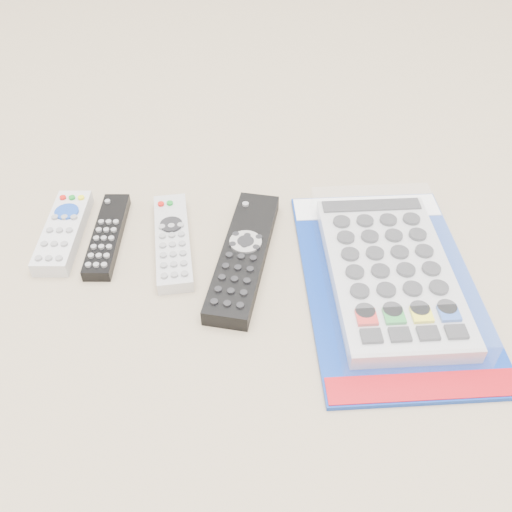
{
  "coord_description": "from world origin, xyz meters",
  "views": [
    {
      "loc": [
        0.06,
        -0.54,
        0.52
      ],
      "look_at": [
        0.04,
        -0.02,
        0.01
      ],
      "focal_mm": 40.0,
      "sensor_mm": 36.0,
      "label": 1
    }
  ],
  "objects_px": {
    "remote_large_black": "(244,255)",
    "jumbo_remote_packaged": "(390,271)",
    "remote_silver_dvd": "(173,241)",
    "remote_small_grey": "(63,231)",
    "remote_slim_black": "(107,235)"
  },
  "relations": [
    {
      "from": "remote_large_black",
      "to": "jumbo_remote_packaged",
      "type": "xyz_separation_m",
      "value": [
        0.18,
        -0.03,
        0.01
      ]
    },
    {
      "from": "remote_silver_dvd",
      "to": "jumbo_remote_packaged",
      "type": "relative_size",
      "value": 0.5
    },
    {
      "from": "remote_large_black",
      "to": "jumbo_remote_packaged",
      "type": "relative_size",
      "value": 0.65
    },
    {
      "from": "remote_silver_dvd",
      "to": "remote_large_black",
      "type": "distance_m",
      "value": 0.1
    },
    {
      "from": "remote_silver_dvd",
      "to": "jumbo_remote_packaged",
      "type": "distance_m",
      "value": 0.28
    },
    {
      "from": "remote_silver_dvd",
      "to": "jumbo_remote_packaged",
      "type": "bearing_deg",
      "value": -21.96
    },
    {
      "from": "jumbo_remote_packaged",
      "to": "remote_silver_dvd",
      "type": "bearing_deg",
      "value": 163.08
    },
    {
      "from": "remote_silver_dvd",
      "to": "remote_large_black",
      "type": "height_order",
      "value": "remote_large_black"
    },
    {
      "from": "remote_small_grey",
      "to": "remote_slim_black",
      "type": "height_order",
      "value": "remote_small_grey"
    },
    {
      "from": "remote_large_black",
      "to": "jumbo_remote_packaged",
      "type": "height_order",
      "value": "jumbo_remote_packaged"
    },
    {
      "from": "remote_small_grey",
      "to": "remote_slim_black",
      "type": "xyz_separation_m",
      "value": [
        0.06,
        -0.0,
        -0.0
      ]
    },
    {
      "from": "remote_slim_black",
      "to": "remote_silver_dvd",
      "type": "height_order",
      "value": "remote_silver_dvd"
    },
    {
      "from": "remote_slim_black",
      "to": "remote_large_black",
      "type": "height_order",
      "value": "remote_large_black"
    },
    {
      "from": "remote_large_black",
      "to": "jumbo_remote_packaged",
      "type": "distance_m",
      "value": 0.18
    },
    {
      "from": "remote_small_grey",
      "to": "remote_large_black",
      "type": "bearing_deg",
      "value": -10.86
    }
  ]
}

